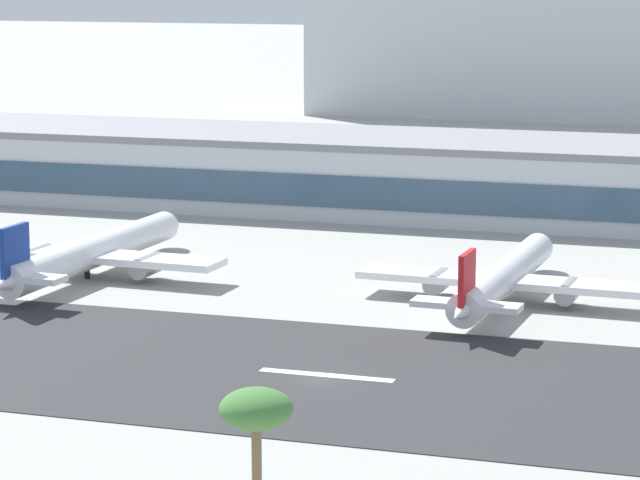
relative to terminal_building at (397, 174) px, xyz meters
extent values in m
plane|color=#9E9E99|center=(16.49, -86.72, -5.38)|extent=(1400.00, 1400.00, 0.00)
cube|color=#2D2D30|center=(16.49, -85.80, -5.34)|extent=(800.00, 35.56, 0.08)
cube|color=white|center=(16.58, -85.80, -5.30)|extent=(12.00, 1.20, 0.01)
cube|color=silver|center=(0.00, 0.06, -0.50)|extent=(218.62, 25.64, 9.76)
cube|color=#38516B|center=(0.00, -12.91, -0.99)|extent=(212.06, 0.30, 4.39)
cube|color=gray|center=(0.00, 0.06, 4.87)|extent=(220.80, 25.90, 1.00)
cube|color=#BCBCC1|center=(1.56, 139.18, 16.37)|extent=(113.60, 31.08, 43.50)
cylinder|color=white|center=(-21.09, -53.98, -2.60)|extent=(5.22, 36.07, 3.59)
sphere|color=white|center=(-20.28, -36.03, -2.60)|extent=(3.41, 3.41, 3.41)
cone|color=white|center=(-21.90, -71.93, -2.60)|extent=(3.52, 6.61, 3.23)
cube|color=white|center=(-21.12, -54.70, -2.96)|extent=(31.46, 6.80, 0.79)
cylinder|color=gray|center=(-14.10, -55.02, -3.59)|extent=(2.56, 5.13, 2.34)
cylinder|color=gray|center=(-28.15, -54.38, -3.59)|extent=(2.56, 5.13, 2.34)
cube|color=white|center=(-21.84, -70.50, -2.24)|extent=(10.75, 3.44, 0.63)
cube|color=navy|center=(-21.84, -70.50, 0.28)|extent=(0.79, 4.87, 5.75)
cylinder|color=black|center=(-21.17, -55.78, -4.89)|extent=(0.65, 0.65, 0.99)
cylinder|color=white|center=(25.58, -52.51, -2.74)|extent=(4.78, 34.19, 3.41)
sphere|color=white|center=(26.26, -35.48, -2.74)|extent=(3.24, 3.24, 3.24)
cone|color=white|center=(24.89, -69.54, -2.74)|extent=(3.31, 6.25, 3.07)
cube|color=white|center=(25.55, -53.19, -3.08)|extent=(31.03, 6.35, 0.75)
cylinder|color=gray|center=(32.49, -53.47, -3.68)|extent=(2.41, 4.86, 2.22)
cylinder|color=gray|center=(18.61, -52.91, -3.68)|extent=(2.41, 4.86, 2.22)
cube|color=white|center=(24.94, -68.17, -2.40)|extent=(10.59, 3.23, 0.60)
cube|color=red|center=(24.94, -68.17, -0.01)|extent=(0.73, 4.62, 5.45)
cylinder|color=black|center=(25.51, -54.21, -4.91)|extent=(0.61, 0.61, 0.94)
ellipsoid|color=#427538|center=(26.86, -130.92, 5.81)|extent=(4.05, 4.05, 2.23)
camera|label=1|loc=(53.87, -203.70, 29.58)|focal=83.67mm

